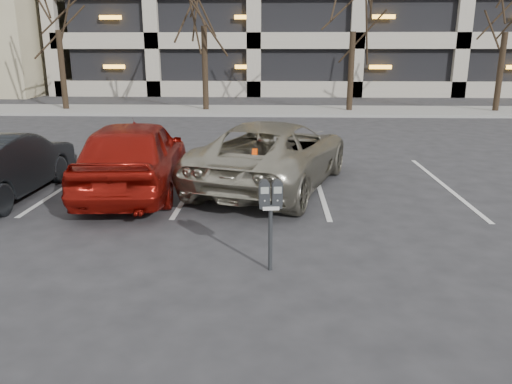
% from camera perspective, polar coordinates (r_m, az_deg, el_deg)
% --- Properties ---
extents(ground, '(140.00, 140.00, 0.00)m').
position_cam_1_polar(ground, '(9.09, -0.57, -2.73)').
color(ground, '#28282B').
rests_on(ground, ground).
extents(sidewalk, '(80.00, 4.00, 0.12)m').
position_cam_1_polar(sidewalk, '(24.77, 1.27, 9.28)').
color(sidewalk, gray).
rests_on(sidewalk, ground).
extents(stall_lines, '(16.90, 5.20, 0.00)m').
position_cam_1_polar(stall_lines, '(11.43, -7.03, 1.08)').
color(stall_lines, silver).
rests_on(stall_lines, ground).
extents(parking_meter, '(0.33, 0.16, 1.25)m').
position_cam_1_polar(parking_meter, '(6.58, 1.68, -1.27)').
color(parking_meter, black).
rests_on(parking_meter, ground).
extents(suv_silver, '(3.89, 5.69, 1.45)m').
position_cam_1_polar(suv_silver, '(10.93, 2.00, 4.38)').
color(suv_silver, '#AAA591').
rests_on(suv_silver, ground).
extents(car_red, '(2.24, 4.76, 1.58)m').
position_cam_1_polar(car_red, '(10.74, -13.74, 4.08)').
color(car_red, maroon).
rests_on(car_red, ground).
extents(car_dark, '(1.46, 4.09, 1.34)m').
position_cam_1_polar(car_dark, '(11.35, -27.07, 2.79)').
color(car_dark, black).
rests_on(car_dark, ground).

